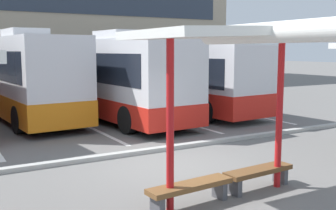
{
  "coord_description": "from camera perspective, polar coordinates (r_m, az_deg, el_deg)",
  "views": [
    {
      "loc": [
        -5.19,
        -8.72,
        2.94
      ],
      "look_at": [
        1.95,
        3.55,
        1.04
      ],
      "focal_mm": 43.81,
      "sensor_mm": 36.0,
      "label": 1
    }
  ],
  "objects": [
    {
      "name": "ground_plane",
      "position": [
        10.57,
        0.52,
        -8.52
      ],
      "size": [
        160.0,
        160.0,
        0.0
      ],
      "primitive_type": "plane",
      "color": "slate"
    },
    {
      "name": "coach_bus_1",
      "position": [
        19.65,
        -20.19,
        3.73
      ],
      "size": [
        3.25,
        11.88,
        3.81
      ],
      "color": "silver",
      "rests_on": "ground"
    },
    {
      "name": "coach_bus_2",
      "position": [
        18.44,
        -8.61,
        3.8
      ],
      "size": [
        3.29,
        11.39,
        3.73
      ],
      "color": "silver",
      "rests_on": "ground"
    },
    {
      "name": "coach_bus_3",
      "position": [
        20.89,
        -0.26,
        3.98
      ],
      "size": [
        3.6,
        12.63,
        3.52
      ],
      "color": "silver",
      "rests_on": "ground"
    },
    {
      "name": "lane_stripe_2",
      "position": [
        19.25,
        -14.21,
        -1.37
      ],
      "size": [
        0.16,
        14.0,
        0.01
      ],
      "primitive_type": "cube",
      "color": "white",
      "rests_on": "ground"
    },
    {
      "name": "lane_stripe_3",
      "position": [
        20.54,
        -4.37,
        -0.6
      ],
      "size": [
        0.16,
        14.0,
        0.01
      ],
      "primitive_type": "cube",
      "color": "white",
      "rests_on": "ground"
    },
    {
      "name": "lane_stripe_4",
      "position": [
        22.36,
        4.1,
        0.08
      ],
      "size": [
        0.16,
        14.0,
        0.01
      ],
      "primitive_type": "cube",
      "color": "white",
      "rests_on": "ground"
    },
    {
      "name": "waiting_shelter_1",
      "position": [
        7.81,
        9.94,
        9.12
      ],
      "size": [
        3.7,
        4.19,
        3.42
      ],
      "color": "red",
      "rests_on": "ground"
    },
    {
      "name": "bench_2",
      "position": [
        7.92,
        3.1,
        -11.58
      ],
      "size": [
        1.8,
        0.55,
        0.45
      ],
      "color": "brown",
      "rests_on": "ground"
    },
    {
      "name": "bench_3",
      "position": [
        9.05,
        12.49,
        -9.29
      ],
      "size": [
        1.7,
        0.53,
        0.45
      ],
      "color": "brown",
      "rests_on": "ground"
    },
    {
      "name": "platform_kerb",
      "position": [
        11.86,
        -3.32,
        -6.43
      ],
      "size": [
        44.0,
        0.24,
        0.12
      ],
      "primitive_type": "cube",
      "color": "#ADADA8",
      "rests_on": "ground"
    }
  ]
}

